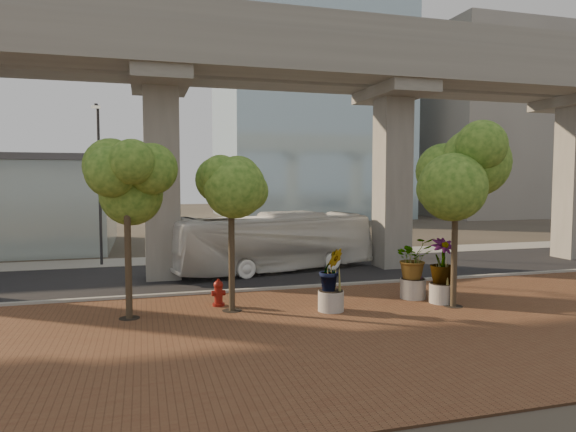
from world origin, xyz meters
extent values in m
plane|color=#342F26|center=(0.00, 0.00, 0.00)|extent=(160.00, 160.00, 0.00)
cube|color=brown|center=(0.00, -8.00, 0.03)|extent=(70.00, 13.00, 0.06)
cube|color=black|center=(0.00, 2.00, 0.02)|extent=(90.00, 8.00, 0.04)
cube|color=gray|center=(0.00, -2.00, 0.08)|extent=(70.00, 0.25, 0.16)
cube|color=gray|center=(0.00, 7.50, 0.03)|extent=(90.00, 3.00, 0.06)
cube|color=gray|center=(0.00, 0.40, 10.50)|extent=(72.00, 2.40, 1.80)
cube|color=gray|center=(0.00, 3.60, 10.50)|extent=(72.00, 2.40, 1.80)
cube|color=gray|center=(0.00, -0.70, 11.90)|extent=(72.00, 0.12, 1.00)
cube|color=gray|center=(0.00, 4.70, 11.90)|extent=(72.00, 0.12, 1.00)
cube|color=gray|center=(38.00, 36.00, 12.00)|extent=(18.00, 16.00, 24.00)
imported|color=silver|center=(-0.46, 2.36, 1.50)|extent=(11.06, 4.94, 3.00)
cylinder|color=maroon|center=(-4.25, -4.20, 0.11)|extent=(0.45, 0.45, 0.10)
cylinder|color=maroon|center=(-4.25, -4.20, 0.47)|extent=(0.30, 0.30, 0.73)
sphere|color=maroon|center=(-4.25, -4.20, 0.84)|extent=(0.35, 0.35, 0.35)
cylinder|color=maroon|center=(-4.25, -4.20, 1.00)|extent=(0.10, 0.10, 0.13)
cylinder|color=maroon|center=(-4.25, -4.20, 0.54)|extent=(0.50, 0.20, 0.20)
cylinder|color=#A3A093|center=(3.30, -5.08, 0.45)|extent=(0.99, 0.99, 0.77)
imported|color=#2A5616|center=(3.30, -5.08, 1.66)|extent=(2.20, 2.20, 1.65)
cylinder|color=gray|center=(3.97, -6.04, 0.42)|extent=(0.94, 0.94, 0.73)
imported|color=#2A5616|center=(3.97, -6.04, 1.65)|extent=(2.29, 2.29, 1.72)
cylinder|color=#A09D91|center=(-0.50, -6.03, 0.42)|extent=(0.92, 0.92, 0.72)
imported|color=#2A5616|center=(-0.50, -6.03, 1.55)|extent=(2.05, 2.05, 1.54)
cylinder|color=#453927|center=(-7.39, -5.10, 1.85)|extent=(0.22, 0.22, 3.57)
cylinder|color=black|center=(-7.39, -5.10, 0.07)|extent=(0.70, 0.70, 0.01)
cylinder|color=#453927|center=(-3.89, -5.04, 1.90)|extent=(0.22, 0.22, 3.68)
cylinder|color=black|center=(-3.89, -5.04, 0.07)|extent=(0.70, 0.70, 0.01)
cylinder|color=#453927|center=(4.08, -6.65, 1.95)|extent=(0.22, 0.22, 3.77)
cylinder|color=black|center=(4.08, -6.65, 0.07)|extent=(0.70, 0.70, 0.01)
cylinder|color=#28292D|center=(-9.13, 6.89, 4.33)|extent=(0.15, 0.15, 8.58)
cube|color=#28292D|center=(-9.13, 6.36, 8.62)|extent=(0.16, 1.07, 0.16)
cube|color=silver|center=(-9.13, 5.82, 8.51)|extent=(0.43, 0.21, 0.13)
cylinder|color=#2F2F34|center=(7.03, 5.64, 3.75)|extent=(0.13, 0.13, 7.42)
cube|color=#2F2F34|center=(7.03, 5.18, 7.46)|extent=(0.14, 0.93, 0.14)
cube|color=silver|center=(7.03, 4.71, 7.37)|extent=(0.37, 0.19, 0.11)
camera|label=1|loc=(-6.88, -22.91, 4.70)|focal=32.00mm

